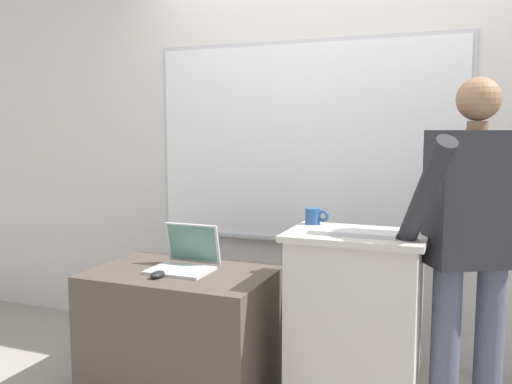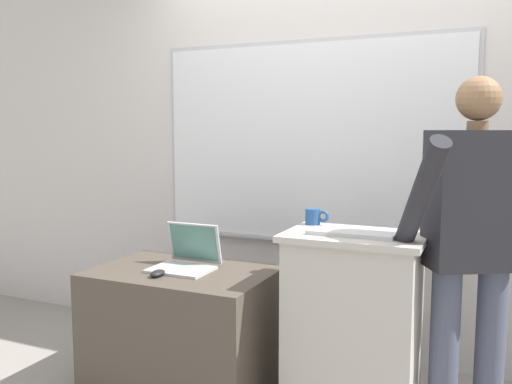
{
  "view_description": "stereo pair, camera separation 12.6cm",
  "coord_description": "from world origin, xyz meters",
  "px_view_note": "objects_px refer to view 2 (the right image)",
  "views": [
    {
      "loc": [
        0.79,
        -2.15,
        1.43
      ],
      "look_at": [
        -0.22,
        0.43,
        1.11
      ],
      "focal_mm": 38.0,
      "sensor_mm": 36.0,
      "label": 1
    },
    {
      "loc": [
        0.91,
        -2.1,
        1.43
      ],
      "look_at": [
        -0.22,
        0.43,
        1.11
      ],
      "focal_mm": 38.0,
      "sensor_mm": 36.0,
      "label": 2
    }
  ],
  "objects_px": {
    "wireless_keyboard": "(351,233)",
    "computer_mouse_by_laptop": "(158,273)",
    "lectern_podium": "(353,330)",
    "coffee_mug": "(314,217)",
    "computer_mouse_by_keyboard": "(407,237)",
    "laptop": "(187,257)",
    "person_presenter": "(472,238)",
    "side_desk": "(183,332)"
  },
  "relations": [
    {
      "from": "side_desk",
      "to": "laptop",
      "type": "relative_size",
      "value": 2.97
    },
    {
      "from": "lectern_podium",
      "to": "wireless_keyboard",
      "type": "distance_m",
      "value": 0.48
    },
    {
      "from": "computer_mouse_by_laptop",
      "to": "computer_mouse_by_keyboard",
      "type": "bearing_deg",
      "value": 7.41
    },
    {
      "from": "computer_mouse_by_laptop",
      "to": "coffee_mug",
      "type": "relative_size",
      "value": 0.8
    },
    {
      "from": "person_presenter",
      "to": "computer_mouse_by_laptop",
      "type": "xyz_separation_m",
      "value": [
        -1.47,
        -0.28,
        -0.25
      ]
    },
    {
      "from": "person_presenter",
      "to": "computer_mouse_by_keyboard",
      "type": "xyz_separation_m",
      "value": [
        -0.26,
        -0.13,
        0.01
      ]
    },
    {
      "from": "side_desk",
      "to": "coffee_mug",
      "type": "distance_m",
      "value": 0.95
    },
    {
      "from": "laptop",
      "to": "computer_mouse_by_keyboard",
      "type": "xyz_separation_m",
      "value": [
        1.16,
        -0.05,
        0.21
      ]
    },
    {
      "from": "person_presenter",
      "to": "coffee_mug",
      "type": "bearing_deg",
      "value": 144.42
    },
    {
      "from": "wireless_keyboard",
      "to": "computer_mouse_by_laptop",
      "type": "height_order",
      "value": "wireless_keyboard"
    },
    {
      "from": "computer_mouse_by_laptop",
      "to": "computer_mouse_by_keyboard",
      "type": "relative_size",
      "value": 1.0
    },
    {
      "from": "laptop",
      "to": "side_desk",
      "type": "bearing_deg",
      "value": -91.74
    },
    {
      "from": "laptop",
      "to": "wireless_keyboard",
      "type": "distance_m",
      "value": 0.93
    },
    {
      "from": "lectern_podium",
      "to": "laptop",
      "type": "height_order",
      "value": "lectern_podium"
    },
    {
      "from": "lectern_podium",
      "to": "computer_mouse_by_keyboard",
      "type": "bearing_deg",
      "value": -13.52
    },
    {
      "from": "side_desk",
      "to": "computer_mouse_by_keyboard",
      "type": "bearing_deg",
      "value": 0.06
    },
    {
      "from": "wireless_keyboard",
      "to": "coffee_mug",
      "type": "height_order",
      "value": "coffee_mug"
    },
    {
      "from": "computer_mouse_by_laptop",
      "to": "lectern_podium",
      "type": "bearing_deg",
      "value": 12.76
    },
    {
      "from": "person_presenter",
      "to": "laptop",
      "type": "distance_m",
      "value": 1.44
    },
    {
      "from": "person_presenter",
      "to": "coffee_mug",
      "type": "xyz_separation_m",
      "value": [
        -0.76,
        0.09,
        0.03
      ]
    },
    {
      "from": "laptop",
      "to": "wireless_keyboard",
      "type": "height_order",
      "value": "wireless_keyboard"
    },
    {
      "from": "person_presenter",
      "to": "coffee_mug",
      "type": "distance_m",
      "value": 0.77
    },
    {
      "from": "laptop",
      "to": "computer_mouse_by_keyboard",
      "type": "height_order",
      "value": "computer_mouse_by_keyboard"
    },
    {
      "from": "wireless_keyboard",
      "to": "lectern_podium",
      "type": "bearing_deg",
      "value": 86.04
    },
    {
      "from": "laptop",
      "to": "computer_mouse_by_laptop",
      "type": "xyz_separation_m",
      "value": [
        -0.05,
        -0.21,
        -0.05
      ]
    },
    {
      "from": "laptop",
      "to": "computer_mouse_by_keyboard",
      "type": "distance_m",
      "value": 1.18
    },
    {
      "from": "person_presenter",
      "to": "side_desk",
      "type": "bearing_deg",
      "value": 156.05
    },
    {
      "from": "person_presenter",
      "to": "wireless_keyboard",
      "type": "bearing_deg",
      "value": 164.3
    },
    {
      "from": "side_desk",
      "to": "computer_mouse_by_keyboard",
      "type": "distance_m",
      "value": 1.32
    },
    {
      "from": "lectern_podium",
      "to": "coffee_mug",
      "type": "bearing_deg",
      "value": 148.45
    },
    {
      "from": "side_desk",
      "to": "coffee_mug",
      "type": "height_order",
      "value": "coffee_mug"
    },
    {
      "from": "lectern_podium",
      "to": "side_desk",
      "type": "distance_m",
      "value": 0.93
    },
    {
      "from": "computer_mouse_by_laptop",
      "to": "coffee_mug",
      "type": "height_order",
      "value": "coffee_mug"
    },
    {
      "from": "wireless_keyboard",
      "to": "computer_mouse_by_laptop",
      "type": "xyz_separation_m",
      "value": [
        -0.96,
        -0.16,
        -0.25
      ]
    },
    {
      "from": "side_desk",
      "to": "computer_mouse_by_keyboard",
      "type": "relative_size",
      "value": 9.54
    },
    {
      "from": "computer_mouse_by_laptop",
      "to": "side_desk",
      "type": "bearing_deg",
      "value": 73.42
    },
    {
      "from": "side_desk",
      "to": "person_presenter",
      "type": "height_order",
      "value": "person_presenter"
    },
    {
      "from": "person_presenter",
      "to": "coffee_mug",
      "type": "height_order",
      "value": "person_presenter"
    },
    {
      "from": "wireless_keyboard",
      "to": "coffee_mug",
      "type": "xyz_separation_m",
      "value": [
        -0.25,
        0.21,
        0.03
      ]
    },
    {
      "from": "lectern_podium",
      "to": "computer_mouse_by_keyboard",
      "type": "height_order",
      "value": "computer_mouse_by_keyboard"
    },
    {
      "from": "laptop",
      "to": "person_presenter",
      "type": "bearing_deg",
      "value": 2.98
    },
    {
      "from": "wireless_keyboard",
      "to": "computer_mouse_by_keyboard",
      "type": "height_order",
      "value": "computer_mouse_by_keyboard"
    }
  ]
}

